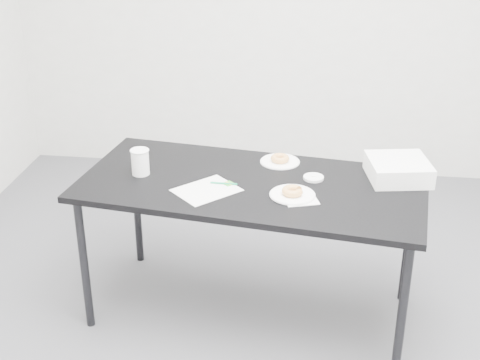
# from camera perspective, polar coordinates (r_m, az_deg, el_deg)

# --- Properties ---
(floor) EXTENTS (4.00, 4.00, 0.00)m
(floor) POSITION_cam_1_polar(r_m,az_deg,el_deg) (3.42, 1.92, -12.71)
(floor) COLOR #4B4A4F
(floor) RESTS_ON ground
(table) EXTENTS (1.72, 0.97, 0.74)m
(table) POSITION_cam_1_polar(r_m,az_deg,el_deg) (3.19, 1.00, -1.13)
(table) COLOR black
(table) RESTS_ON floor
(scorecard) EXTENTS (0.35, 0.35, 0.00)m
(scorecard) POSITION_cam_1_polar(r_m,az_deg,el_deg) (3.10, -2.87, -0.87)
(scorecard) COLOR white
(scorecard) RESTS_ON table
(logo_patch) EXTENTS (0.06, 0.06, 0.00)m
(logo_patch) POSITION_cam_1_polar(r_m,az_deg,el_deg) (3.15, -0.99, -0.30)
(logo_patch) COLOR green
(logo_patch) RESTS_ON scorecard
(pen) EXTENTS (0.13, 0.01, 0.01)m
(pen) POSITION_cam_1_polar(r_m,az_deg,el_deg) (3.15, -1.39, -0.29)
(pen) COLOR #0B804E
(pen) RESTS_ON scorecard
(napkin) EXTENTS (0.18, 0.18, 0.00)m
(napkin) POSITION_cam_1_polar(r_m,az_deg,el_deg) (3.03, 5.16, -1.59)
(napkin) COLOR white
(napkin) RESTS_ON table
(plate_near) EXTENTS (0.21, 0.21, 0.01)m
(plate_near) POSITION_cam_1_polar(r_m,az_deg,el_deg) (3.05, 4.49, -1.27)
(plate_near) COLOR white
(plate_near) RESTS_ON napkin
(donut_near) EXTENTS (0.11, 0.11, 0.03)m
(donut_near) POSITION_cam_1_polar(r_m,az_deg,el_deg) (3.04, 4.50, -0.94)
(donut_near) COLOR #DA8F45
(donut_near) RESTS_ON plate_near
(plate_far) EXTENTS (0.20, 0.20, 0.01)m
(plate_far) POSITION_cam_1_polar(r_m,az_deg,el_deg) (3.39, 3.43, 1.57)
(plate_far) COLOR white
(plate_far) RESTS_ON table
(donut_far) EXTENTS (0.09, 0.09, 0.03)m
(donut_far) POSITION_cam_1_polar(r_m,az_deg,el_deg) (3.39, 3.43, 1.85)
(donut_far) COLOR #DA8F45
(donut_far) RESTS_ON plate_far
(coffee_cup) EXTENTS (0.08, 0.08, 0.13)m
(coffee_cup) POSITION_cam_1_polar(r_m,az_deg,el_deg) (3.27, -8.51, 1.54)
(coffee_cup) COLOR white
(coffee_cup) RESTS_ON table
(cup_lid) EXTENTS (0.10, 0.10, 0.01)m
(cup_lid) POSITION_cam_1_polar(r_m,az_deg,el_deg) (3.22, 6.29, 0.20)
(cup_lid) COLOR white
(cup_lid) RESTS_ON table
(bakery_box) EXTENTS (0.32, 0.32, 0.09)m
(bakery_box) POSITION_cam_1_polar(r_m,az_deg,el_deg) (3.28, 13.35, 0.89)
(bakery_box) COLOR white
(bakery_box) RESTS_ON table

